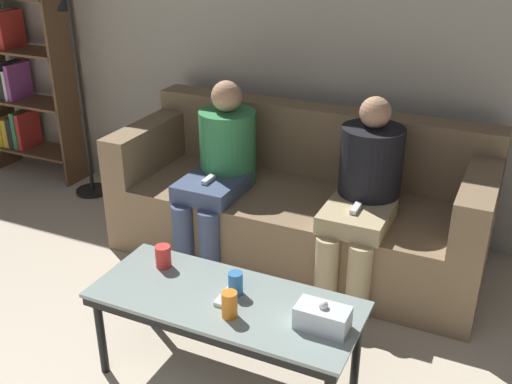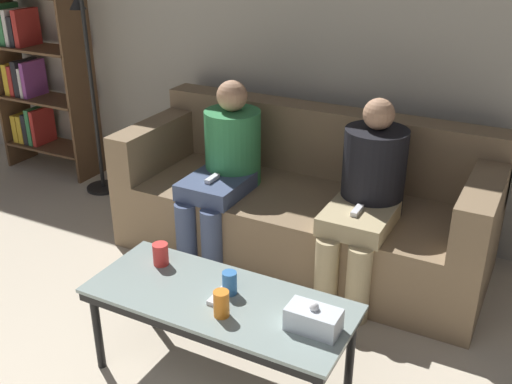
# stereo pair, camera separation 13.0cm
# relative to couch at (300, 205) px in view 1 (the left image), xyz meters

# --- Properties ---
(wall_back) EXTENTS (12.00, 0.06, 2.60)m
(wall_back) POSITION_rel_couch_xyz_m (0.00, 0.53, 0.97)
(wall_back) COLOR #B7B2A3
(wall_back) RESTS_ON ground_plane
(couch) EXTENTS (2.27, 0.91, 0.89)m
(couch) POSITION_rel_couch_xyz_m (0.00, 0.00, 0.00)
(couch) COLOR #897051
(couch) RESTS_ON ground_plane
(coffee_table) EXTENTS (1.21, 0.50, 0.46)m
(coffee_table) POSITION_rel_couch_xyz_m (0.13, -1.27, 0.09)
(coffee_table) COLOR #8C9E99
(coffee_table) RESTS_ON ground_plane
(cup_near_left) EXTENTS (0.08, 0.08, 0.11)m
(cup_near_left) POSITION_rel_couch_xyz_m (-0.26, -1.16, 0.19)
(cup_near_left) COLOR red
(cup_near_left) RESTS_ON coffee_table
(cup_near_right) EXTENTS (0.07, 0.07, 0.11)m
(cup_near_right) POSITION_rel_couch_xyz_m (0.16, -1.22, 0.19)
(cup_near_right) COLOR #3372BF
(cup_near_right) RESTS_ON coffee_table
(cup_far_center) EXTENTS (0.07, 0.07, 0.12)m
(cup_far_center) POSITION_rel_couch_xyz_m (0.21, -1.38, 0.19)
(cup_far_center) COLOR orange
(cup_far_center) RESTS_ON coffee_table
(tissue_box) EXTENTS (0.22, 0.12, 0.13)m
(tissue_box) POSITION_rel_couch_xyz_m (0.59, -1.28, 0.18)
(tissue_box) COLOR silver
(tissue_box) RESTS_ON coffee_table
(game_remote) EXTENTS (0.04, 0.15, 0.02)m
(game_remote) POSITION_rel_couch_xyz_m (0.13, -1.27, 0.14)
(game_remote) COLOR white
(game_remote) RESTS_ON coffee_table
(bookshelf) EXTENTS (0.82, 0.32, 1.65)m
(bookshelf) POSITION_rel_couch_xyz_m (-2.56, 0.30, 0.47)
(bookshelf) COLOR brown
(bookshelf) RESTS_ON ground_plane
(standing_lamp) EXTENTS (0.31, 0.26, 1.69)m
(standing_lamp) POSITION_rel_couch_xyz_m (-1.79, 0.16, 0.71)
(standing_lamp) COLOR black
(standing_lamp) RESTS_ON ground_plane
(seated_person_left_end) EXTENTS (0.35, 0.66, 1.10)m
(seated_person_left_end) POSITION_rel_couch_xyz_m (-0.45, -0.21, 0.27)
(seated_person_left_end) COLOR #47567A
(seated_person_left_end) RESTS_ON ground_plane
(seated_person_mid_left) EXTENTS (0.35, 0.67, 1.11)m
(seated_person_mid_left) POSITION_rel_couch_xyz_m (0.45, -0.21, 0.28)
(seated_person_mid_left) COLOR tan
(seated_person_mid_left) RESTS_ON ground_plane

